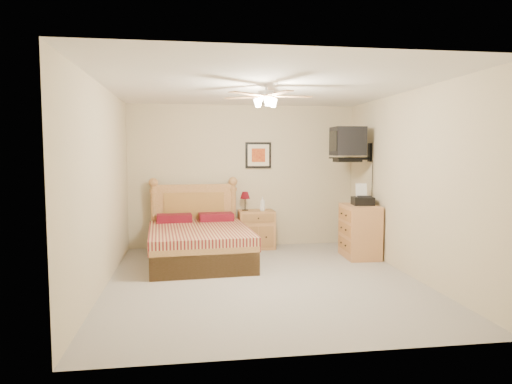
{
  "coord_description": "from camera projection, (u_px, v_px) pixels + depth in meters",
  "views": [
    {
      "loc": [
        -0.95,
        -5.79,
        1.67
      ],
      "look_at": [
        0.03,
        0.9,
        1.08
      ],
      "focal_mm": 32.0,
      "sensor_mm": 36.0,
      "label": 1
    }
  ],
  "objects": [
    {
      "name": "wall_back",
      "position": [
        243.0,
        176.0,
        8.09
      ],
      "size": [
        4.0,
        0.04,
        2.5
      ],
      "primitive_type": "cube",
      "color": "#C3B490",
      "rests_on": "ground"
    },
    {
      "name": "lotion_bottle",
      "position": [
        262.0,
        204.0,
        7.89
      ],
      "size": [
        0.12,
        0.12,
        0.24
      ],
      "primitive_type": "imported",
      "rotation": [
        0.0,
        0.0,
        -0.39
      ],
      "color": "silver",
      "rests_on": "nightstand"
    },
    {
      "name": "floor",
      "position": [
        263.0,
        280.0,
        5.99
      ],
      "size": [
        4.5,
        4.5,
        0.0
      ],
      "primitive_type": "plane",
      "color": "gray",
      "rests_on": "ground"
    },
    {
      "name": "table_lamp",
      "position": [
        245.0,
        201.0,
        7.93
      ],
      "size": [
        0.23,
        0.23,
        0.33
      ],
      "primitive_type": null,
      "rotation": [
        0.0,
        0.0,
        -0.35
      ],
      "color": "#610A15",
      "rests_on": "nightstand"
    },
    {
      "name": "ceiling_fan",
      "position": [
        266.0,
        96.0,
        5.58
      ],
      "size": [
        1.14,
        1.14,
        0.28
      ],
      "primitive_type": null,
      "color": "silver",
      "rests_on": "ceiling"
    },
    {
      "name": "wall_tv",
      "position": [
        356.0,
        144.0,
        7.4
      ],
      "size": [
        0.56,
        0.46,
        0.58
      ],
      "primitive_type": null,
      "color": "black",
      "rests_on": "wall_right"
    },
    {
      "name": "dresser",
      "position": [
        360.0,
        231.0,
        7.25
      ],
      "size": [
        0.52,
        0.73,
        0.84
      ],
      "primitive_type": "cube",
      "rotation": [
        0.0,
        0.0,
        -0.04
      ],
      "color": "#B97D4B",
      "rests_on": "ground"
    },
    {
      "name": "wall_front",
      "position": [
        309.0,
        205.0,
        3.66
      ],
      "size": [
        4.0,
        0.04,
        2.5
      ],
      "primitive_type": "cube",
      "color": "#C3B490",
      "rests_on": "ground"
    },
    {
      "name": "bed",
      "position": [
        199.0,
        222.0,
        6.92
      ],
      "size": [
        1.59,
        2.02,
        1.25
      ],
      "primitive_type": null,
      "rotation": [
        0.0,
        0.0,
        0.07
      ],
      "color": "olive",
      "rests_on": "ground"
    },
    {
      "name": "wall_right",
      "position": [
        409.0,
        184.0,
        6.17
      ],
      "size": [
        0.04,
        4.5,
        2.5
      ],
      "primitive_type": "cube",
      "color": "#C3B490",
      "rests_on": "ground"
    },
    {
      "name": "ceiling",
      "position": [
        264.0,
        87.0,
        5.77
      ],
      "size": [
        4.0,
        4.5,
        0.04
      ],
      "primitive_type": "cube",
      "color": "white",
      "rests_on": "ground"
    },
    {
      "name": "framed_picture",
      "position": [
        258.0,
        155.0,
        8.08
      ],
      "size": [
        0.46,
        0.04,
        0.46
      ],
      "primitive_type": "cube",
      "color": "black",
      "rests_on": "wall_back"
    },
    {
      "name": "fax_machine",
      "position": [
        363.0,
        194.0,
        7.18
      ],
      "size": [
        0.35,
        0.37,
        0.34
      ],
      "primitive_type": null,
      "rotation": [
        0.0,
        0.0,
        -0.12
      ],
      "color": "black",
      "rests_on": "dresser"
    },
    {
      "name": "nightstand",
      "position": [
        256.0,
        229.0,
        7.96
      ],
      "size": [
        0.61,
        0.46,
        0.66
      ],
      "primitive_type": "cube",
      "rotation": [
        0.0,
        0.0,
        -0.01
      ],
      "color": "#A97C45",
      "rests_on": "ground"
    },
    {
      "name": "magazine_upper",
      "position": [
        353.0,
        201.0,
        7.44
      ],
      "size": [
        0.28,
        0.34,
        0.02
      ],
      "primitive_type": "imported",
      "rotation": [
        0.0,
        0.0,
        0.26
      ],
      "color": "tan",
      "rests_on": "magazine_lower"
    },
    {
      "name": "wall_left",
      "position": [
        103.0,
        187.0,
        5.59
      ],
      "size": [
        0.04,
        4.5,
        2.5
      ],
      "primitive_type": "cube",
      "color": "#C3B490",
      "rests_on": "ground"
    },
    {
      "name": "magazine_lower",
      "position": [
        354.0,
        203.0,
        7.43
      ],
      "size": [
        0.26,
        0.3,
        0.02
      ],
      "primitive_type": "imported",
      "rotation": [
        0.0,
        0.0,
        -0.3
      ],
      "color": "beige",
      "rests_on": "dresser"
    }
  ]
}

